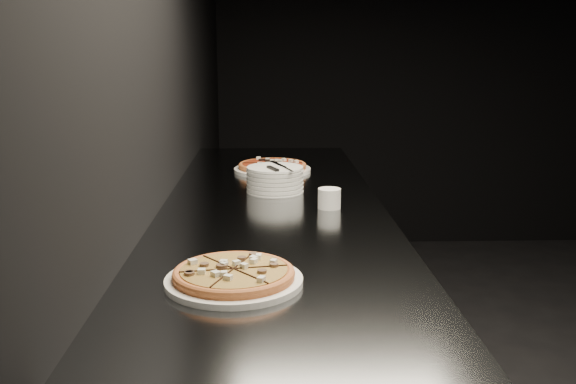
{
  "coord_description": "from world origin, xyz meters",
  "views": [
    {
      "loc": [
        -2.14,
        -2.12,
        1.44
      ],
      "look_at": [
        -2.08,
        -0.08,
        0.98
      ],
      "focal_mm": 40.0,
      "sensor_mm": 36.0,
      "label": 1
    }
  ],
  "objects_px": {
    "cutlery": "(277,167)",
    "pizza_tomato": "(272,167)",
    "pizza_mushroom": "(234,276)",
    "ramekin": "(329,198)",
    "plate_stack": "(275,179)",
    "counter": "(273,328)"
  },
  "relations": [
    {
      "from": "pizza_mushroom",
      "to": "ramekin",
      "type": "bearing_deg",
      "value": 67.85
    },
    {
      "from": "pizza_tomato",
      "to": "plate_stack",
      "type": "relative_size",
      "value": 1.59
    },
    {
      "from": "plate_stack",
      "to": "ramekin",
      "type": "bearing_deg",
      "value": -55.57
    },
    {
      "from": "counter",
      "to": "ramekin",
      "type": "relative_size",
      "value": 32.33
    },
    {
      "from": "pizza_tomato",
      "to": "plate_stack",
      "type": "xyz_separation_m",
      "value": [
        0.01,
        -0.39,
        0.03
      ]
    },
    {
      "from": "plate_stack",
      "to": "cutlery",
      "type": "bearing_deg",
      "value": -62.38
    },
    {
      "from": "pizza_tomato",
      "to": "cutlery",
      "type": "distance_m",
      "value": 0.41
    },
    {
      "from": "ramekin",
      "to": "counter",
      "type": "bearing_deg",
      "value": 156.97
    },
    {
      "from": "cutlery",
      "to": "pizza_tomato",
      "type": "bearing_deg",
      "value": 69.3
    },
    {
      "from": "pizza_tomato",
      "to": "plate_stack",
      "type": "height_order",
      "value": "plate_stack"
    },
    {
      "from": "pizza_tomato",
      "to": "ramekin",
      "type": "height_order",
      "value": "ramekin"
    },
    {
      "from": "pizza_mushroom",
      "to": "plate_stack",
      "type": "xyz_separation_m",
      "value": [
        0.1,
        0.94,
        0.03
      ]
    },
    {
      "from": "pizza_mushroom",
      "to": "cutlery",
      "type": "xyz_separation_m",
      "value": [
        0.11,
        0.93,
        0.08
      ]
    },
    {
      "from": "pizza_tomato",
      "to": "ramekin",
      "type": "relative_size",
      "value": 4.33
    },
    {
      "from": "plate_stack",
      "to": "pizza_tomato",
      "type": "bearing_deg",
      "value": 90.98
    },
    {
      "from": "counter",
      "to": "pizza_tomato",
      "type": "height_order",
      "value": "pizza_tomato"
    },
    {
      "from": "cutlery",
      "to": "ramekin",
      "type": "bearing_deg",
      "value": -77.97
    },
    {
      "from": "plate_stack",
      "to": "cutlery",
      "type": "xyz_separation_m",
      "value": [
        0.01,
        -0.02,
        0.05
      ]
    },
    {
      "from": "counter",
      "to": "ramekin",
      "type": "xyz_separation_m",
      "value": [
        0.19,
        -0.08,
        0.49
      ]
    },
    {
      "from": "pizza_tomato",
      "to": "cutlery",
      "type": "bearing_deg",
      "value": -87.89
    },
    {
      "from": "plate_stack",
      "to": "pizza_mushroom",
      "type": "bearing_deg",
      "value": -96.24
    },
    {
      "from": "pizza_mushroom",
      "to": "ramekin",
      "type": "distance_m",
      "value": 0.74
    }
  ]
}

